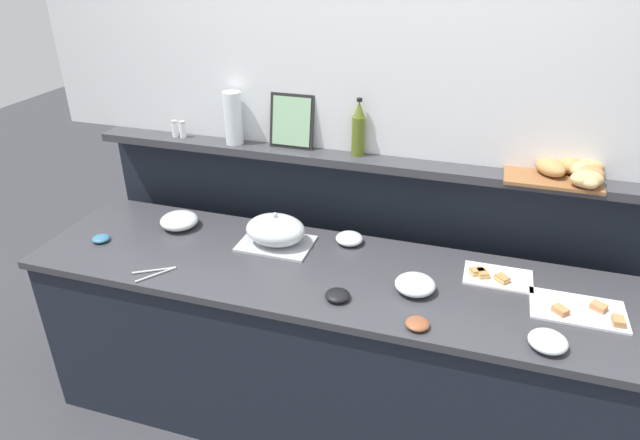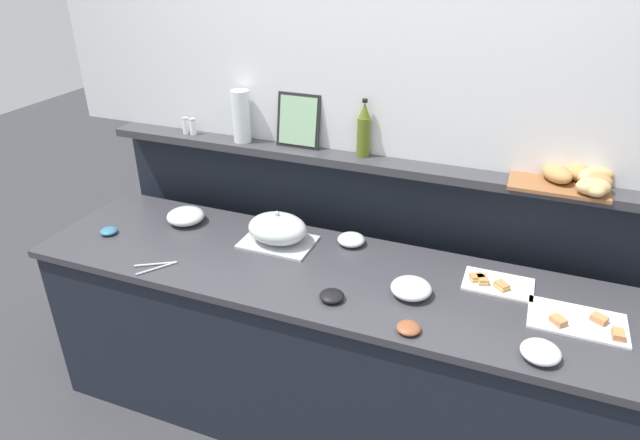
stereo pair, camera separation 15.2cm
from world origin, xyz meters
The scene contains 21 objects.
ground_plane centered at (0.00, 0.60, 0.00)m, with size 12.00×12.00×0.00m, color #38383D.
buffet_counter centered at (0.00, 0.00, 0.44)m, with size 2.76×0.71×0.88m.
back_ledge_unit centered at (0.00, 0.53, 0.66)m, with size 2.80×0.22×1.25m.
upper_wall_panel centered at (0.00, 0.55, 1.92)m, with size 3.40×0.08×1.35m, color silver.
sandwich_platter_front centered at (0.67, 0.15, 0.89)m, with size 0.28×0.18×0.04m.
sandwich_platter_rear centered at (1.00, 0.01, 0.89)m, with size 0.36×0.21×0.04m.
serving_cloche centered at (-0.33, 0.14, 0.96)m, with size 0.34×0.24×0.17m.
glass_bowl_large centered at (0.86, -0.25, 0.91)m, with size 0.14×0.14×0.06m.
glass_bowl_medium centered at (-0.85, 0.16, 0.92)m, with size 0.19×0.19×0.08m.
glass_bowl_small centered at (0.36, -0.05, 0.91)m, with size 0.17×0.17×0.07m.
glass_bowl_extra centered at (0.00, 0.26, 0.91)m, with size 0.13×0.13×0.05m.
condiment_bowl_teal centered at (0.40, -0.28, 0.90)m, with size 0.09×0.09×0.03m, color brown.
condiment_bowl_dark centered at (0.07, -0.19, 0.90)m, with size 0.10×0.10×0.04m, color black.
condiment_bowl_cream centered at (-1.14, -0.08, 0.90)m, with size 0.08×0.08×0.03m, color teal.
serving_tongs centered at (-0.74, -0.25, 0.89)m, with size 0.16×0.16×0.01m.
olive_oil_bottle centered at (-0.03, 0.48, 1.37)m, with size 0.06×0.06×0.28m.
salt_shaker centered at (-1.00, 0.45, 1.29)m, with size 0.03×0.03×0.09m.
pepper_shaker centered at (-0.95, 0.45, 1.29)m, with size 0.03×0.03×0.09m.
bread_basket centered at (0.92, 0.45, 1.29)m, with size 0.43×0.30×0.08m.
framed_picture centered at (-0.36, 0.49, 1.38)m, with size 0.22×0.06×0.26m.
water_carafe centered at (-0.66, 0.45, 1.38)m, with size 0.09×0.09×0.26m, color silver.
Camera 1 is at (0.55, -1.96, 2.20)m, focal length 31.00 mm.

